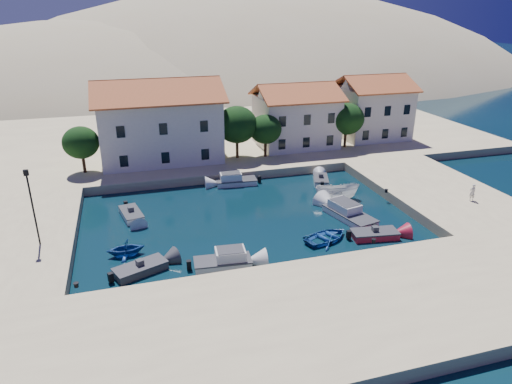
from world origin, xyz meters
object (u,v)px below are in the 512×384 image
lamppost (31,200)px  pedestrian (472,192)px  building_mid (296,114)px  cabin_cruiser_east (350,214)px  building_left (159,119)px  rowboat_south (327,240)px  building_right (372,106)px  cabin_cruiser_south (223,261)px  boat_east (337,199)px

lamppost → pedestrian: 39.16m
building_mid → cabin_cruiser_east: 22.36m
building_left → cabin_cruiser_east: building_left is taller
building_mid → lamppost: 36.21m
building_left → rowboat_south: 27.25m
building_right → building_left: bearing=-176.2°
rowboat_south → pedestrian: size_ratio=2.50×
building_right → cabin_cruiser_south: 39.73m
lamppost → rowboat_south: 23.77m
rowboat_south → cabin_cruiser_east: 5.10m
cabin_cruiser_south → boat_east: bearing=39.8°
building_right → rowboat_south: building_right is taller
building_left → pedestrian: 35.54m
building_right → rowboat_south: bearing=-125.5°
building_left → lamppost: building_left is taller
building_right → building_mid: bearing=-175.2°
building_mid → cabin_cruiser_east: (-2.72, -21.68, -4.75)m
cabin_cruiser_east → pedestrian: pedestrian is taller
cabin_cruiser_south → building_mid: bearing=64.4°
building_right → boat_east: bearing=-127.5°
rowboat_south → building_right: bearing=-55.1°
cabin_cruiser_east → building_mid: bearing=-20.6°
building_mid → pedestrian: 25.25m
rowboat_south → pedestrian: bearing=-103.0°
building_mid → cabin_cruiser_south: (-15.98, -26.76, -4.75)m
cabin_cruiser_south → rowboat_south: (9.43, 1.76, -0.48)m
building_right → lamppost: 46.98m
building_right → cabin_cruiser_south: (-27.98, -27.76, -5.00)m
rowboat_south → pedestrian: 16.26m
building_mid → lamppost: size_ratio=1.69×
pedestrian → building_right: bearing=-92.0°
rowboat_south → cabin_cruiser_east: (3.84, 3.32, 0.48)m
building_left → pedestrian: building_left is taller
building_left → cabin_cruiser_south: bearing=-85.5°
cabin_cruiser_south → cabin_cruiser_east: size_ratio=0.75×
lamppost → boat_east: size_ratio=1.38×
cabin_cruiser_south → pedestrian: pedestrian is taller
building_left → rowboat_south: (11.45, -24.00, -5.94)m
building_right → lamppost: building_right is taller
cabin_cruiser_south → cabin_cruiser_east: (13.27, 5.08, -0.00)m
pedestrian → rowboat_south: bearing=10.5°
rowboat_south → cabin_cruiser_east: cabin_cruiser_east is taller
building_left → cabin_cruiser_east: (15.28, -20.68, -5.46)m
lamppost → cabin_cruiser_south: size_ratio=1.38×
boat_east → building_mid: bearing=8.6°
rowboat_south → pedestrian: (16.05, 1.85, 1.85)m
rowboat_south → boat_east: (4.79, 8.05, 0.00)m
rowboat_south → boat_east: size_ratio=0.94×
building_right → boat_east: building_right is taller
building_right → cabin_cruiser_east: (-14.72, -22.68, -5.00)m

